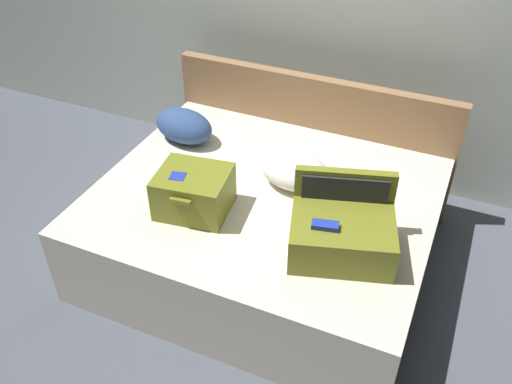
% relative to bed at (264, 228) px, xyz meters
% --- Properties ---
extents(ground_plane, '(12.00, 12.00, 0.00)m').
position_rel_bed_xyz_m(ground_plane, '(0.00, -0.40, -0.27)').
color(ground_plane, '#4C515B').
extents(back_wall, '(8.00, 0.10, 2.60)m').
position_rel_bed_xyz_m(back_wall, '(0.00, 1.25, 1.03)').
color(back_wall, '#B7C1B2').
rests_on(back_wall, ground).
extents(bed, '(1.98, 1.65, 0.54)m').
position_rel_bed_xyz_m(bed, '(0.00, 0.00, 0.00)').
color(bed, beige).
rests_on(bed, ground).
extents(headboard, '(2.02, 0.08, 0.91)m').
position_rel_bed_xyz_m(headboard, '(0.00, 0.87, 0.19)').
color(headboard, olive).
rests_on(headboard, ground).
extents(hard_case_large, '(0.63, 0.56, 0.38)m').
position_rel_bed_xyz_m(hard_case_large, '(0.55, -0.28, 0.40)').
color(hard_case_large, olive).
rests_on(hard_case_large, bed).
extents(hard_case_medium, '(0.44, 0.40, 0.25)m').
position_rel_bed_xyz_m(hard_case_medium, '(-0.31, -0.29, 0.39)').
color(hard_case_medium, olive).
rests_on(hard_case_medium, bed).
extents(pillow_near_headboard, '(0.46, 0.33, 0.22)m').
position_rel_bed_xyz_m(pillow_near_headboard, '(-0.73, 0.34, 0.38)').
color(pillow_near_headboard, navy).
rests_on(pillow_near_headboard, bed).
extents(pillow_center_head, '(0.46, 0.36, 0.20)m').
position_rel_bed_xyz_m(pillow_center_head, '(0.13, 0.16, 0.37)').
color(pillow_center_head, white).
rests_on(pillow_center_head, bed).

